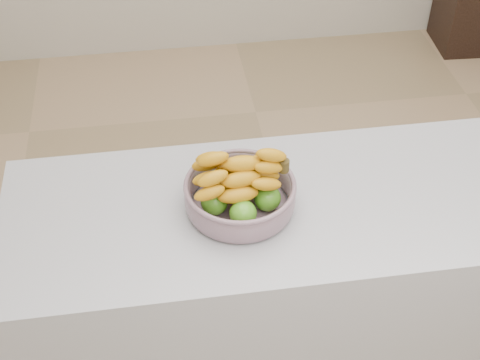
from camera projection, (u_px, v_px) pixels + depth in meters
name	position (u px, v px, depth m)	size (l,w,h in m)	color
ground	(304.00, 281.00, 2.80)	(4.00, 4.00, 0.00)	#A18463
counter	(343.00, 297.00, 2.17)	(2.00, 0.60, 0.90)	#A5A6AE
fruit_bowl	(240.00, 192.00, 1.80)	(0.30, 0.30, 0.18)	#8791A2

